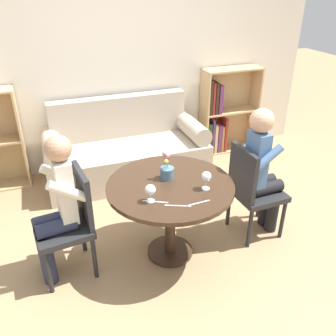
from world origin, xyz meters
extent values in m
plane|color=tan|center=(0.00, 0.00, 0.00)|extent=(16.00, 16.00, 0.00)
cube|color=silver|center=(0.00, 1.93, 1.35)|extent=(5.20, 0.05, 2.70)
cylinder|color=#382619|center=(0.00, 0.00, 0.69)|extent=(1.03, 1.03, 0.03)
cylinder|color=#382619|center=(0.00, 0.00, 0.35)|extent=(0.09, 0.09, 0.64)
cylinder|color=#382619|center=(0.00, 0.00, 0.01)|extent=(0.40, 0.40, 0.03)
cube|color=#B7A893|center=(0.00, 1.45, 0.21)|extent=(1.87, 0.80, 0.42)
cube|color=#B7A893|center=(0.00, 1.77, 0.67)|extent=(1.65, 0.16, 0.50)
cylinder|color=#B7A893|center=(-0.83, 1.45, 0.53)|extent=(0.22, 0.72, 0.22)
cylinder|color=#B7A893|center=(0.83, 1.45, 0.53)|extent=(0.22, 0.72, 0.22)
cube|color=tan|center=(-1.13, 1.74, 0.57)|extent=(0.02, 0.28, 1.14)
cube|color=tan|center=(1.51, 1.87, 0.57)|extent=(0.78, 0.02, 1.14)
cube|color=tan|center=(1.13, 1.74, 0.57)|extent=(0.02, 0.28, 1.14)
cube|color=tan|center=(1.89, 1.74, 0.57)|extent=(0.02, 0.28, 1.14)
cube|color=tan|center=(1.51, 1.74, 0.01)|extent=(0.73, 0.28, 0.02)
cube|color=tan|center=(1.51, 1.74, 0.57)|extent=(0.73, 0.28, 0.02)
cube|color=tan|center=(1.51, 1.74, 1.13)|extent=(0.73, 0.28, 0.02)
cube|color=#234723|center=(1.18, 1.74, 0.24)|extent=(0.05, 0.23, 0.43)
cube|color=#602D5B|center=(1.23, 1.74, 0.27)|extent=(0.03, 0.23, 0.49)
cube|color=tan|center=(1.28, 1.74, 0.22)|extent=(0.04, 0.23, 0.40)
cube|color=#602D5B|center=(1.34, 1.74, 0.22)|extent=(0.05, 0.23, 0.39)
cube|color=olive|center=(1.38, 1.74, 0.21)|extent=(0.03, 0.23, 0.37)
cube|color=maroon|center=(1.43, 1.74, 0.26)|extent=(0.03, 0.23, 0.47)
cube|color=#332319|center=(1.17, 1.74, 0.81)|extent=(0.03, 0.23, 0.45)
cube|color=maroon|center=(1.21, 1.74, 0.79)|extent=(0.03, 0.23, 0.42)
cube|color=#332319|center=(1.25, 1.74, 0.79)|extent=(0.04, 0.23, 0.42)
cube|color=#602D5B|center=(1.31, 1.74, 0.77)|extent=(0.05, 0.23, 0.38)
cylinder|color=#232326|center=(-1.06, 0.25, 0.20)|extent=(0.04, 0.04, 0.40)
cylinder|color=#232326|center=(-1.02, -0.10, 0.20)|extent=(0.04, 0.04, 0.40)
cylinder|color=#232326|center=(-0.70, 0.29, 0.20)|extent=(0.04, 0.04, 0.40)
cylinder|color=#232326|center=(-0.66, -0.06, 0.20)|extent=(0.04, 0.04, 0.40)
cube|color=#232326|center=(-0.86, 0.09, 0.42)|extent=(0.46, 0.46, 0.05)
cube|color=#232326|center=(-0.67, 0.12, 0.68)|extent=(0.08, 0.38, 0.45)
cylinder|color=#232326|center=(1.05, -0.16, 0.20)|extent=(0.04, 0.04, 0.40)
cylinder|color=#232326|center=(1.03, 0.20, 0.20)|extent=(0.04, 0.04, 0.40)
cylinder|color=#232326|center=(0.69, -0.17, 0.20)|extent=(0.04, 0.04, 0.40)
cylinder|color=#232326|center=(0.68, 0.19, 0.20)|extent=(0.04, 0.04, 0.40)
cube|color=#232326|center=(0.86, 0.02, 0.42)|extent=(0.44, 0.44, 0.05)
cube|color=#232326|center=(0.67, 0.01, 0.68)|extent=(0.05, 0.38, 0.45)
cylinder|color=#282D47|center=(-1.03, 0.12, 0.23)|extent=(0.11, 0.11, 0.45)
cylinder|color=#282D47|center=(-1.01, 0.01, 0.23)|extent=(0.11, 0.11, 0.45)
cylinder|color=#282D47|center=(-0.92, 0.14, 0.50)|extent=(0.31, 0.14, 0.11)
cylinder|color=#282D47|center=(-0.91, 0.03, 0.50)|extent=(0.31, 0.14, 0.11)
cube|color=silver|center=(-0.80, 0.09, 0.76)|extent=(0.14, 0.21, 0.51)
cylinder|color=silver|center=(-0.82, 0.23, 0.83)|extent=(0.29, 0.10, 0.23)
cylinder|color=silver|center=(-0.79, -0.04, 0.83)|extent=(0.29, 0.10, 0.23)
sphere|color=tan|center=(-0.80, 0.09, 1.11)|extent=(0.19, 0.19, 0.19)
cylinder|color=black|center=(1.02, -0.03, 0.23)|extent=(0.11, 0.11, 0.45)
cylinder|color=black|center=(1.02, 0.08, 0.23)|extent=(0.11, 0.11, 0.45)
cylinder|color=black|center=(0.91, -0.04, 0.50)|extent=(0.30, 0.12, 0.11)
cylinder|color=black|center=(0.91, 0.07, 0.50)|extent=(0.30, 0.12, 0.11)
cube|color=#4C709E|center=(0.80, 0.02, 0.77)|extent=(0.13, 0.20, 0.53)
cylinder|color=#4C709E|center=(0.81, -0.12, 0.85)|extent=(0.29, 0.08, 0.23)
cylinder|color=#4C709E|center=(0.80, 0.15, 0.85)|extent=(0.29, 0.08, 0.23)
sphere|color=tan|center=(0.80, 0.02, 1.13)|extent=(0.20, 0.20, 0.20)
cylinder|color=white|center=(-0.22, -0.18, 0.71)|extent=(0.06, 0.06, 0.00)
cylinder|color=white|center=(-0.22, -0.18, 0.74)|extent=(0.01, 0.01, 0.06)
sphere|color=white|center=(-0.22, -0.18, 0.81)|extent=(0.08, 0.08, 0.08)
sphere|color=maroon|center=(-0.22, -0.18, 0.80)|extent=(0.06, 0.06, 0.06)
cylinder|color=white|center=(0.24, -0.16, 0.71)|extent=(0.06, 0.06, 0.00)
cylinder|color=white|center=(0.24, -0.16, 0.75)|extent=(0.01, 0.01, 0.08)
sphere|color=white|center=(0.24, -0.16, 0.82)|extent=(0.08, 0.08, 0.08)
sphere|color=beige|center=(0.24, -0.16, 0.81)|extent=(0.06, 0.06, 0.06)
cylinder|color=slate|center=(0.01, 0.10, 0.76)|extent=(0.11, 0.11, 0.10)
cylinder|color=#4C7A42|center=(-0.01, 0.07, 0.84)|extent=(0.01, 0.01, 0.07)
sphere|color=#EACC4C|center=(-0.01, 0.07, 0.88)|extent=(0.04, 0.04, 0.04)
cylinder|color=#4C7A42|center=(0.01, 0.10, 0.86)|extent=(0.01, 0.01, 0.10)
sphere|color=#D16684|center=(0.01, 0.10, 0.91)|extent=(0.04, 0.04, 0.04)
cylinder|color=#4C7A42|center=(-0.01, 0.11, 0.87)|extent=(0.01, 0.01, 0.13)
sphere|color=#D16684|center=(-0.01, 0.11, 0.93)|extent=(0.04, 0.04, 0.04)
cube|color=silver|center=(-0.19, -0.20, 0.71)|extent=(0.17, 0.10, 0.00)
cube|color=silver|center=(-0.06, -0.31, 0.71)|extent=(0.18, 0.09, 0.00)
cube|color=silver|center=(0.10, -0.33, 0.71)|extent=(0.19, 0.02, 0.00)
camera|label=1|loc=(-0.86, -2.28, 2.17)|focal=38.00mm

